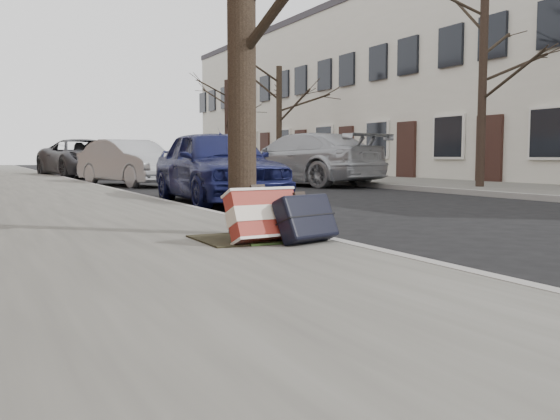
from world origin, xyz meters
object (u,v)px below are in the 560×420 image
suitcase_red (263,216)px  suitcase_navy (306,218)px  car_near_mid (131,163)px  car_near_front (217,166)px

suitcase_red → suitcase_navy: suitcase_red is taller
car_near_mid → suitcase_red: bearing=-114.8°
car_near_front → suitcase_navy: bearing=-100.7°
suitcase_red → suitcase_navy: bearing=-27.7°
car_near_front → car_near_mid: bearing=92.0°
suitcase_navy → car_near_mid: size_ratio=0.14×
suitcase_navy → car_near_mid: bearing=65.3°
car_near_front → car_near_mid: car_near_front is taller
suitcase_red → car_near_front: size_ratio=0.15×
suitcase_red → car_near_mid: bearing=76.1°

